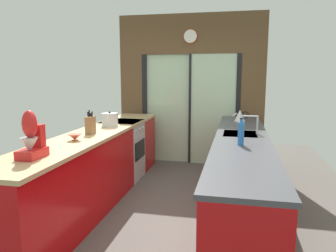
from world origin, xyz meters
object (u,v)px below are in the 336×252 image
knife_block (90,125)px  stock_pot (110,120)px  mixing_bowl (75,137)px  soap_bottle (241,133)px  kettle (240,115)px  stand_mixer (32,140)px  oven_range (122,150)px

knife_block → stock_pot: bearing=90.0°
mixing_bowl → stock_pot: bearing=90.0°
soap_bottle → kettle: bearing=89.9°
knife_block → stand_mixer: bearing=-90.0°
oven_range → mixing_bowl: size_ratio=5.94×
stand_mixer → oven_range: bearing=90.5°
mixing_bowl → stand_mixer: bearing=-90.0°
oven_range → soap_bottle: size_ratio=3.24×
oven_range → knife_block: bearing=-89.1°
stock_pot → soap_bottle: bearing=-25.9°
stock_pot → kettle: (1.78, 0.88, -0.00)m
mixing_bowl → kettle: 2.60m
stand_mixer → stock_pot: (-0.00, 1.76, -0.07)m
oven_range → mixing_bowl: 1.60m
mixing_bowl → oven_range: bearing=90.7°
oven_range → knife_block: 1.27m
kettle → soap_bottle: soap_bottle is taller
oven_range → kettle: (1.80, 0.37, 0.56)m
oven_range → knife_block: knife_block is taller
stock_pot → kettle: bearing=26.4°
kettle → soap_bottle: bearing=-90.1°
mixing_bowl → soap_bottle: bearing=4.5°
mixing_bowl → stand_mixer: stand_mixer is taller
oven_range → kettle: size_ratio=3.59×
mixing_bowl → knife_block: knife_block is taller
knife_block → soap_bottle: bearing=-8.1°
oven_range → soap_bottle: bearing=-37.5°
mixing_bowl → soap_bottle: soap_bottle is taller
knife_block → stand_mixer: (0.00, -1.15, 0.05)m
oven_range → stock_pot: bearing=-88.0°
mixing_bowl → stock_pot: size_ratio=0.67×
knife_block → stock_pot: 0.61m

